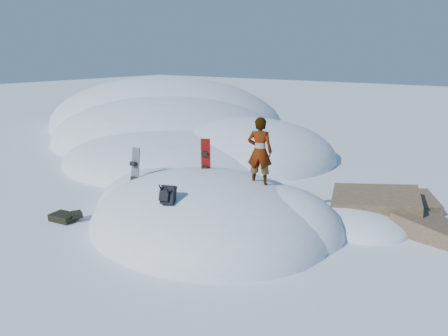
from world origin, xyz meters
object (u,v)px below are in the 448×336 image
Objects in this scene: snowboard_red at (206,163)px; backpack at (168,195)px; person at (260,151)px; snowboard_dark at (135,173)px.

snowboard_red is 2.55m from backpack.
person is (1.86, -0.04, 0.59)m from snowboard_red.
backpack is 2.73m from person.
backpack is (2.68, -1.41, 0.20)m from snowboard_dark.
person is (3.77, 0.97, 0.98)m from snowboard_dark.
backpack is 0.30× the size of person.
snowboard_dark is at bearing 129.69° from backpack.
snowboard_dark is (-1.91, -1.02, -0.39)m from snowboard_red.
backpack is at bearing 47.86° from person.
person is at bearing 42.79° from backpack.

